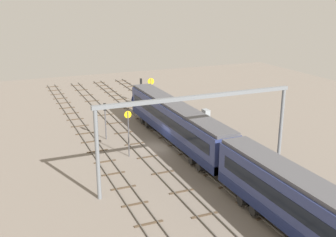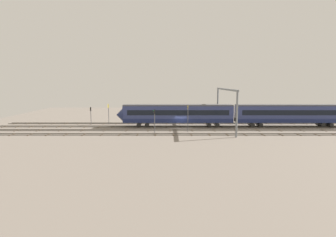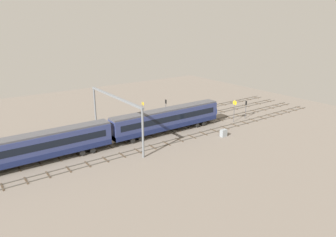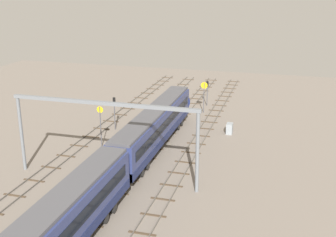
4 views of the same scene
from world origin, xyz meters
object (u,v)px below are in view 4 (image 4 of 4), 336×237
at_px(train, 119,165).
at_px(overhead_gantry, 103,121).
at_px(speed_sign_mid_trackside, 204,92).
at_px(signal_light_trackside_departure, 114,109).
at_px(signal_light_trackside_approach, 207,90).
at_px(speed_sign_near_foreground, 100,122).
at_px(relay_cabinet, 230,129).

height_order(train, overhead_gantry, overhead_gantry).
distance_m(train, overhead_gantry, 4.76).
bearing_deg(speed_sign_mid_trackside, signal_light_trackside_departure, 137.38).
relative_size(speed_sign_mid_trackside, signal_light_trackside_departure, 1.06).
height_order(overhead_gantry, signal_light_trackside_approach, overhead_gantry).
xyz_separation_m(overhead_gantry, speed_sign_mid_trackside, (26.00, -5.13, -3.22)).
height_order(overhead_gantry, speed_sign_near_foreground, overhead_gantry).
height_order(train, speed_sign_mid_trackside, train).
xyz_separation_m(speed_sign_mid_trackside, relay_cabinet, (-8.43, -5.24, -2.56)).
distance_m(signal_light_trackside_approach, relay_cabinet, 13.78).
xyz_separation_m(train, relay_cabinet, (19.32, -8.16, -1.94)).
bearing_deg(relay_cabinet, train, 157.10).
xyz_separation_m(signal_light_trackside_departure, relay_cabinet, (2.71, -15.50, -2.30)).
relative_size(train, speed_sign_mid_trackside, 10.32).
bearing_deg(signal_light_trackside_approach, relay_cabinet, -156.27).
relative_size(train, speed_sign_near_foreground, 9.58).
xyz_separation_m(signal_light_trackside_approach, signal_light_trackside_departure, (-15.19, 10.01, 0.30)).
xyz_separation_m(speed_sign_mid_trackside, signal_light_trackside_approach, (4.05, 0.24, -0.55)).
distance_m(speed_sign_mid_trackside, signal_light_trackside_departure, 15.14).
xyz_separation_m(speed_sign_near_foreground, signal_light_trackside_approach, (21.74, -9.12, -0.58)).
height_order(train, signal_light_trackside_approach, train).
relative_size(overhead_gantry, relay_cabinet, 13.93).
height_order(signal_light_trackside_approach, relay_cabinet, signal_light_trackside_approach).
distance_m(overhead_gantry, signal_light_trackside_approach, 30.68).
bearing_deg(signal_light_trackside_approach, train, 175.19).
distance_m(speed_sign_mid_trackside, signal_light_trackside_approach, 4.10).
bearing_deg(overhead_gantry, speed_sign_mid_trackside, -11.17).
bearing_deg(train, speed_sign_mid_trackside, -6.00).
bearing_deg(signal_light_trackside_departure, relay_cabinet, -80.07).
bearing_deg(speed_sign_mid_trackside, relay_cabinet, -148.11).
relative_size(speed_sign_near_foreground, speed_sign_mid_trackside, 1.08).
bearing_deg(signal_light_trackside_approach, overhead_gantry, 170.76).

